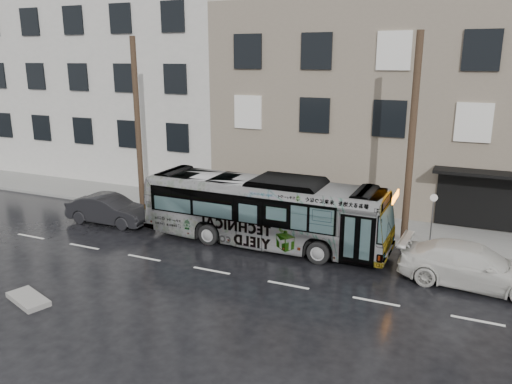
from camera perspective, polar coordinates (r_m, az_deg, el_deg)
ground at (r=21.92m, az=-1.94°, el=-6.53°), size 120.00×120.00×0.00m
sidewalk at (r=26.13m, az=2.72°, el=-2.75°), size 90.00×3.60×0.15m
building_taupe at (r=31.39m, az=16.83°, el=9.76°), size 20.00×12.00×11.00m
building_grey at (r=42.21m, az=-16.32°, el=14.41°), size 26.00×15.00×16.00m
utility_pole_front at (r=22.04m, az=17.35°, el=5.48°), size 0.30×0.30×9.00m
utility_pole_rear at (r=27.36m, az=-13.37°, el=7.50°), size 0.30×0.30×9.00m
sign_post at (r=22.70m, az=19.45°, el=-3.03°), size 0.06×0.06×2.40m
bus at (r=22.01m, az=0.84°, el=-2.14°), size 11.17×2.78×3.10m
white_sedan at (r=19.96m, az=23.51°, el=-7.74°), size 5.33×2.43×1.51m
dark_sedan at (r=26.06m, az=-16.43°, el=-1.93°), size 4.42×1.66×1.44m
slush_pile at (r=19.10m, az=-24.58°, el=-11.08°), size 1.96×1.35×0.18m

